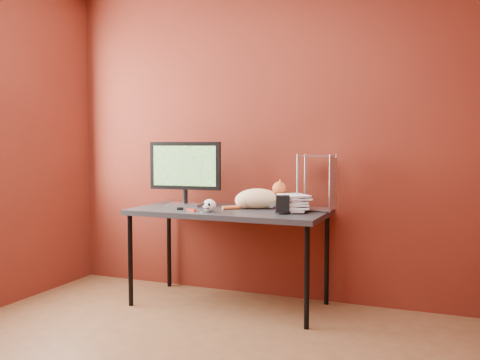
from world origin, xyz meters
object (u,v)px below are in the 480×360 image
at_px(monitor, 185,170).
at_px(cat, 258,198).
at_px(skull_mug, 209,205).
at_px(desk, 229,216).
at_px(speaker, 283,205).
at_px(book_stack, 284,115).

distance_m(monitor, cat, 0.65).
relative_size(monitor, skull_mug, 6.08).
bearing_deg(desk, skull_mug, -108.37).
height_order(monitor, cat, monitor).
relative_size(desk, skull_mug, 15.20).
xyz_separation_m(monitor, skull_mug, (0.35, -0.28, -0.24)).
bearing_deg(cat, speaker, -57.90).
bearing_deg(desk, monitor, 169.94).
relative_size(monitor, speaker, 4.50).
xyz_separation_m(monitor, book_stack, (0.85, -0.05, 0.43)).
distance_m(desk, skull_mug, 0.24).
xyz_separation_m(desk, speaker, (0.46, -0.09, 0.11)).
bearing_deg(book_stack, speaker, -74.85).
bearing_deg(speaker, cat, 125.81).
bearing_deg(book_stack, cat, 157.07).
bearing_deg(book_stack, monitor, 176.47).
relative_size(cat, skull_mug, 4.52).
xyz_separation_m(desk, skull_mug, (-0.07, -0.21, 0.10)).
height_order(monitor, skull_mug, monitor).
relative_size(skull_mug, speaker, 0.74).
xyz_separation_m(skull_mug, speaker, (0.53, 0.11, 0.01)).
distance_m(cat, speaker, 0.34).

